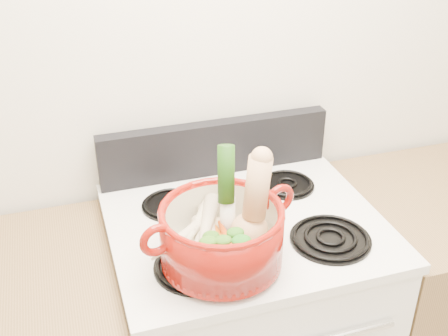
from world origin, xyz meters
name	(u,v)px	position (x,y,z in m)	size (l,w,h in m)	color
wall_back	(210,66)	(0.00, 1.75, 1.30)	(3.50, 0.02, 2.60)	white
cooktop	(246,225)	(0.00, 1.40, 0.93)	(0.78, 0.67, 0.03)	silver
control_backsplash	(215,148)	(0.00, 1.70, 1.04)	(0.76, 0.05, 0.18)	black
burner_front_left	(197,265)	(-0.19, 1.24, 0.96)	(0.22, 0.22, 0.02)	black
burner_front_right	(330,238)	(0.19, 1.24, 0.96)	(0.22, 0.22, 0.02)	black
burner_back_left	(171,204)	(-0.19, 1.54, 0.96)	(0.17, 0.17, 0.02)	black
burner_back_right	(287,184)	(0.19, 1.54, 0.96)	(0.17, 0.17, 0.02)	black
dutch_oven	(222,235)	(-0.13, 1.23, 1.04)	(0.31, 0.31, 0.15)	maroon
pot_handle_left	(157,240)	(-0.30, 1.19, 1.10)	(0.09, 0.09, 0.02)	maroon
pot_handle_right	(280,199)	(0.04, 1.27, 1.10)	(0.09, 0.09, 0.02)	maroon
squash	(250,203)	(-0.05, 1.23, 1.12)	(0.10, 0.10, 0.25)	tan
leek	(228,195)	(-0.10, 1.27, 1.14)	(0.04, 0.04, 0.28)	white
ginger	(213,227)	(-0.13, 1.30, 1.02)	(0.08, 0.06, 0.05)	tan
parsnip_0	(200,246)	(-0.18, 1.24, 1.02)	(0.04, 0.04, 0.20)	#EEE3C1
parsnip_1	(196,248)	(-0.19, 1.23, 1.03)	(0.04, 0.04, 0.19)	beige
parsnip_2	(211,234)	(-0.15, 1.25, 1.04)	(0.05, 0.05, 0.21)	beige
parsnip_3	(176,241)	(-0.24, 1.25, 1.04)	(0.04, 0.04, 0.16)	beige
parsnip_4	(197,224)	(-0.17, 1.29, 1.05)	(0.04, 0.04, 0.20)	beige
parsnip_5	(205,231)	(-0.16, 1.25, 1.05)	(0.05, 0.05, 0.24)	beige
carrot_0	(229,255)	(-0.12, 1.19, 1.02)	(0.03, 0.03, 0.16)	#DA530A
carrot_1	(214,250)	(-0.15, 1.21, 1.02)	(0.03, 0.03, 0.14)	red
carrot_2	(223,243)	(-0.13, 1.22, 1.03)	(0.03, 0.03, 0.17)	#CF5E0A
carrot_3	(228,256)	(-0.13, 1.16, 1.03)	(0.03, 0.03, 0.14)	#BF4509
carrot_4	(229,245)	(-0.12, 1.19, 1.04)	(0.04, 0.04, 0.18)	#C63B09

